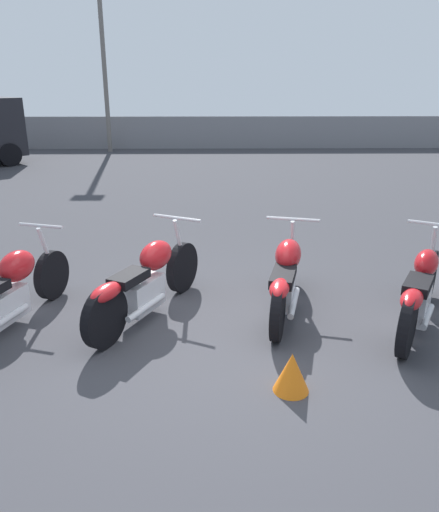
% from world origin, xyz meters
% --- Properties ---
extents(ground_plane, '(60.00, 60.00, 0.00)m').
position_xyz_m(ground_plane, '(0.00, 0.00, 0.00)').
color(ground_plane, '#38383D').
extents(fence_back, '(40.00, 0.04, 1.22)m').
position_xyz_m(fence_back, '(0.00, 15.30, 0.61)').
color(fence_back, gray).
rests_on(fence_back, ground_plane).
extents(light_pole_left, '(0.70, 0.35, 6.40)m').
position_xyz_m(light_pole_left, '(-3.88, 14.50, 3.86)').
color(light_pole_left, slate).
rests_on(light_pole_left, ground_plane).
extents(motorcycle_slot_0, '(0.84, 2.10, 0.96)m').
position_xyz_m(motorcycle_slot_0, '(-2.26, 0.30, 0.41)').
color(motorcycle_slot_0, black).
rests_on(motorcycle_slot_0, ground_plane).
extents(motorcycle_slot_1, '(1.13, 1.99, 1.00)m').
position_xyz_m(motorcycle_slot_1, '(-0.82, 0.55, 0.43)').
color(motorcycle_slot_1, black).
rests_on(motorcycle_slot_1, ground_plane).
extents(motorcycle_slot_2, '(0.77, 1.92, 0.97)m').
position_xyz_m(motorcycle_slot_2, '(0.75, 0.64, 0.43)').
color(motorcycle_slot_2, black).
rests_on(motorcycle_slot_2, ground_plane).
extents(motorcycle_slot_3, '(1.16, 1.86, 1.00)m').
position_xyz_m(motorcycle_slot_3, '(2.12, 0.25, 0.42)').
color(motorcycle_slot_3, black).
rests_on(motorcycle_slot_3, ground_plane).
extents(traffic_cone_far, '(0.31, 0.31, 0.36)m').
position_xyz_m(traffic_cone_far, '(0.59, -0.90, 0.18)').
color(traffic_cone_far, orange).
rests_on(traffic_cone_far, ground_plane).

